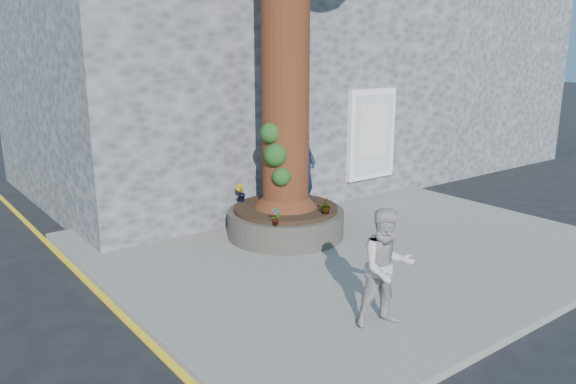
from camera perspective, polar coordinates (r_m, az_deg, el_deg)
ground at (r=9.36m, az=3.27°, el=-9.19°), size 120.00×120.00×0.00m
pavement at (r=10.96m, az=5.87°, el=-5.31°), size 9.00×8.00×0.12m
yellow_line at (r=8.75m, az=-16.99°, el=-11.54°), size 0.10×30.00×0.01m
stone_shop at (r=15.92m, az=-6.78°, el=12.19°), size 10.30×8.30×6.30m
neighbour_shop at (r=21.15m, az=12.64°, el=12.03°), size 6.00×8.00×6.00m
planter at (r=11.15m, az=-0.24°, el=-2.98°), size 2.30×2.30×0.60m
man at (r=12.37m, az=1.62°, el=2.20°), size 0.87×0.76×2.02m
woman at (r=7.57m, az=9.97°, el=-7.59°), size 0.95×0.84×1.62m
shopping_bag at (r=12.59m, az=2.65°, el=-1.68°), size 0.21×0.14×0.28m
plant_a at (r=9.87m, az=-1.21°, el=-2.46°), size 0.18×0.13×0.32m
plant_b at (r=11.41m, az=-4.84°, el=-0.07°), size 0.27×0.27×0.36m
plant_c at (r=10.56m, az=3.83°, el=-1.33°), size 0.26×0.26×0.33m
plant_d at (r=12.18m, az=0.54°, el=0.67°), size 0.24×0.26×0.26m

